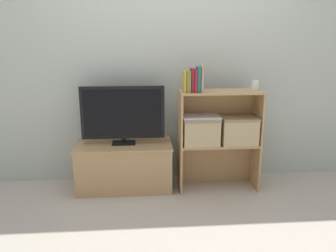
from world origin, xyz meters
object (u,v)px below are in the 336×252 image
(book_teal, at_px, (198,79))
(baby_monitor, at_px, (255,85))
(book_crimson, at_px, (195,81))
(book_tan, at_px, (201,79))
(book_maroon, at_px, (192,80))
(book_mustard, at_px, (184,82))
(storage_basket_left, at_px, (200,130))
(tv_stand, at_px, (125,165))
(storage_basket_right, at_px, (238,129))
(laptop, at_px, (201,116))
(book_olive, at_px, (188,81))
(tv, at_px, (123,114))

(book_teal, height_order, baby_monitor, book_teal)
(book_crimson, distance_m, book_tan, 0.06)
(book_maroon, distance_m, baby_monitor, 0.60)
(book_tan, distance_m, baby_monitor, 0.52)
(book_mustard, distance_m, book_maroon, 0.07)
(book_tan, distance_m, storage_basket_left, 0.48)
(book_crimson, distance_m, book_teal, 0.03)
(tv_stand, bearing_deg, storage_basket_right, -4.57)
(tv_stand, xyz_separation_m, laptop, (0.72, -0.09, 0.50))
(book_olive, relative_size, storage_basket_left, 0.56)
(book_crimson, height_order, book_tan, book_tan)
(baby_monitor, bearing_deg, tv, 176.73)
(book_teal, bearing_deg, book_tan, -0.00)
(tv, relative_size, storage_basket_right, 2.30)
(tv, distance_m, laptop, 0.73)
(storage_basket_right, height_order, laptop, laptop)
(book_tan, bearing_deg, baby_monitor, 5.33)
(laptop, bearing_deg, book_maroon, -160.52)
(tv, height_order, storage_basket_right, tv)
(tv, distance_m, storage_basket_left, 0.74)
(book_crimson, xyz_separation_m, storage_basket_right, (0.43, 0.03, -0.46))
(book_maroon, bearing_deg, tv_stand, 169.29)
(book_teal, xyz_separation_m, storage_basket_left, (0.04, 0.03, -0.47))
(book_crimson, relative_size, baby_monitor, 1.64)
(book_olive, distance_m, book_teal, 0.09)
(book_olive, bearing_deg, book_maroon, 0.00)
(book_tan, relative_size, laptop, 0.68)
(storage_basket_right, bearing_deg, baby_monitor, 6.10)
(tv, height_order, book_mustard, book_mustard)
(book_maroon, xyz_separation_m, book_crimson, (0.03, 0.00, -0.00))
(book_olive, height_order, book_maroon, book_maroon)
(tv_stand, distance_m, baby_monitor, 1.45)
(storage_basket_right, bearing_deg, book_mustard, -176.42)
(tv_stand, bearing_deg, book_teal, -9.88)
(tv, distance_m, book_olive, 0.68)
(storage_basket_left, bearing_deg, book_olive, -165.89)
(book_olive, xyz_separation_m, baby_monitor, (0.63, 0.05, -0.05))
(book_mustard, height_order, storage_basket_left, book_mustard)
(book_maroon, bearing_deg, book_mustard, 180.00)
(book_teal, relative_size, laptop, 0.65)
(tv, height_order, baby_monitor, baby_monitor)
(book_mustard, relative_size, book_maroon, 0.90)
(book_mustard, height_order, baby_monitor, book_mustard)
(book_maroon, bearing_deg, baby_monitor, 4.59)
(book_olive, height_order, book_crimson, book_crimson)
(book_mustard, height_order, book_maroon, book_maroon)
(tv, xyz_separation_m, storage_basket_right, (1.08, -0.08, -0.15))
(book_maroon, height_order, book_crimson, book_maroon)
(book_olive, bearing_deg, baby_monitor, 4.32)
(book_maroon, bearing_deg, book_olive, 180.00)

